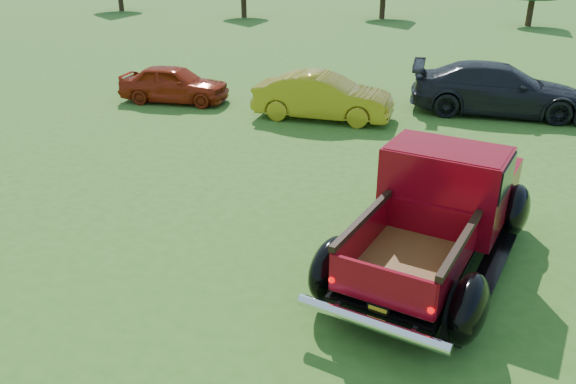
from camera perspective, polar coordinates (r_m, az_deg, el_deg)
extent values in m
plane|color=#335E1B|center=(9.46, 1.64, -6.24)|extent=(120.00, 120.00, 0.00)
cylinder|color=#332114|center=(39.68, -4.51, 18.46)|extent=(0.36, 0.36, 1.66)
cylinder|color=#332114|center=(39.41, 9.59, 18.28)|extent=(0.36, 0.36, 1.80)
cylinder|color=#332114|center=(38.30, 23.37, 16.40)|extent=(0.36, 0.36, 1.58)
cylinder|color=black|center=(8.12, 5.02, -8.61)|extent=(0.43, 0.85, 0.81)
cylinder|color=black|center=(7.70, 16.98, -11.78)|extent=(0.43, 0.85, 0.81)
cylinder|color=black|center=(10.82, 12.45, -0.30)|extent=(0.43, 0.85, 0.81)
cylinder|color=black|center=(10.51, 21.40, -2.25)|extent=(0.43, 0.85, 0.81)
cube|color=black|center=(9.23, 14.43, -4.66)|extent=(2.50, 4.98, 0.20)
cube|color=maroon|center=(10.54, 17.30, 1.24)|extent=(2.04, 1.89, 0.63)
cube|color=silver|center=(11.26, 18.26, 2.53)|extent=(1.60, 0.44, 0.51)
cube|color=maroon|center=(9.21, 15.56, 0.45)|extent=(2.03, 1.56, 1.32)
cube|color=black|center=(9.08, 15.81, 2.51)|extent=(2.05, 1.47, 0.51)
cube|color=maroon|center=(8.99, 16.00, 4.13)|extent=(1.93, 1.44, 0.08)
cube|color=brown|center=(8.07, 11.94, -7.44)|extent=(1.81, 2.30, 0.05)
cube|color=maroon|center=(8.13, 7.52, -4.67)|extent=(0.52, 1.99, 0.53)
cube|color=maroon|center=(7.80, 16.89, -6.96)|extent=(0.52, 1.99, 0.53)
cube|color=maroon|center=(8.81, 14.25, -2.87)|extent=(1.35, 0.37, 0.53)
cube|color=maroon|center=(7.11, 9.40, -9.44)|extent=(1.35, 0.38, 0.53)
cube|color=black|center=(7.99, 7.64, -2.69)|extent=(0.56, 2.00, 0.09)
cube|color=black|center=(7.65, 17.18, -4.93)|extent=(0.56, 2.00, 0.09)
ellipsoid|color=black|center=(8.09, 4.40, -7.70)|extent=(0.71, 1.16, 0.90)
ellipsoid|color=black|center=(7.62, 17.84, -11.22)|extent=(0.71, 1.16, 0.90)
ellipsoid|color=black|center=(10.80, 12.00, 0.40)|extent=(0.71, 1.16, 0.90)
ellipsoid|color=black|center=(10.45, 22.04, -1.77)|extent=(0.71, 1.16, 0.90)
cube|color=black|center=(9.49, 8.69, -4.11)|extent=(0.81, 2.15, 0.06)
cube|color=black|center=(9.09, 20.11, -6.81)|extent=(0.81, 2.15, 0.06)
cylinder|color=silver|center=(7.14, 8.42, -13.03)|extent=(1.97, 0.62, 0.16)
cube|color=black|center=(7.27, 9.10, -11.80)|extent=(0.30, 0.09, 0.15)
cube|color=gold|center=(7.26, 9.07, -11.84)|extent=(0.24, 0.07, 0.10)
sphere|color=#CC0505|center=(7.35, 4.48, -8.89)|extent=(0.09, 0.09, 0.09)
sphere|color=#CC0505|center=(7.00, 14.31, -11.58)|extent=(0.09, 0.09, 0.09)
imported|color=maroon|center=(18.64, -11.48, 10.74)|extent=(3.58, 1.66, 1.19)
imported|color=#A68C16|center=(16.47, 3.58, 9.65)|extent=(3.99, 1.40, 1.31)
imported|color=black|center=(18.11, 20.58, 9.78)|extent=(5.16, 2.24, 1.48)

